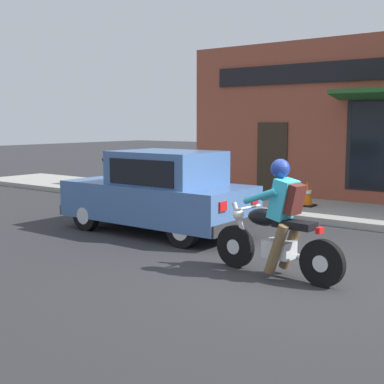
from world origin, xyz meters
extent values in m
plane|color=#2B2B2D|center=(0.00, 0.00, 0.00)|extent=(80.00, 80.00, 0.00)
cube|color=#9E9B93|center=(5.05, 3.00, 0.07)|extent=(2.60, 22.00, 0.14)
cube|color=#2D2319|center=(6.33, 3.89, 1.05)|extent=(0.04, 0.90, 2.10)
cylinder|color=black|center=(-0.05, 0.96, 0.31)|extent=(0.15, 0.63, 0.62)
cylinder|color=silver|center=(-0.05, 0.96, 0.31)|extent=(0.14, 0.23, 0.22)
cylinder|color=black|center=(-0.16, -0.44, 0.31)|extent=(0.15, 0.63, 0.62)
cylinder|color=silver|center=(-0.16, -0.44, 0.31)|extent=(0.14, 0.23, 0.22)
cube|color=silver|center=(-0.11, 0.21, 0.39)|extent=(0.31, 0.42, 0.24)
ellipsoid|color=black|center=(-0.09, 0.46, 0.80)|extent=(0.34, 0.54, 0.24)
cube|color=black|center=(-0.13, -0.02, 0.76)|extent=(0.30, 0.58, 0.10)
cylinder|color=silver|center=(-0.06, 0.86, 0.62)|extent=(0.10, 0.33, 0.68)
cylinder|color=silver|center=(-0.07, 0.74, 0.91)|extent=(0.56, 0.09, 0.04)
sphere|color=silver|center=(-0.05, 0.91, 0.79)|extent=(0.16, 0.16, 0.16)
cylinder|color=silver|center=(0.02, -0.20, 0.29)|extent=(0.12, 0.55, 0.08)
cube|color=red|center=(-0.16, -0.39, 0.73)|extent=(0.12, 0.07, 0.08)
cylinder|color=brown|center=(-0.30, 0.15, 0.43)|extent=(0.17, 0.36, 0.71)
cylinder|color=brown|center=(0.06, 0.12, 0.43)|extent=(0.17, 0.36, 0.71)
cube|color=#33B2D1|center=(-0.12, 0.16, 1.08)|extent=(0.37, 0.35, 0.57)
cylinder|color=#33B2D1|center=(-0.30, 0.41, 1.12)|extent=(0.13, 0.53, 0.26)
cylinder|color=#33B2D1|center=(0.10, 0.38, 1.12)|extent=(0.13, 0.53, 0.26)
sphere|color=navy|center=(-0.11, 0.22, 1.49)|extent=(0.26, 0.26, 0.26)
cube|color=#4C1E19|center=(-0.13, 0.00, 1.10)|extent=(0.30, 0.26, 0.42)
cylinder|color=black|center=(0.44, 4.72, 0.30)|extent=(0.18, 0.60, 0.60)
cylinder|color=silver|center=(0.44, 4.72, 0.30)|extent=(0.20, 0.33, 0.33)
cylinder|color=black|center=(1.88, 4.73, 0.30)|extent=(0.18, 0.60, 0.60)
cylinder|color=silver|center=(1.88, 4.73, 0.30)|extent=(0.20, 0.33, 0.33)
cylinder|color=black|center=(0.45, 2.32, 0.30)|extent=(0.18, 0.60, 0.60)
cylinder|color=silver|center=(0.45, 2.32, 0.30)|extent=(0.20, 0.33, 0.33)
cylinder|color=black|center=(1.89, 2.33, 0.30)|extent=(0.18, 0.60, 0.60)
cylinder|color=silver|center=(1.89, 2.33, 0.30)|extent=(0.20, 0.33, 0.33)
cube|color=#42669E|center=(1.17, 3.53, 0.60)|extent=(1.66, 3.71, 0.70)
cube|color=#42669E|center=(1.17, 3.28, 1.24)|extent=(1.45, 1.91, 0.66)
cube|color=black|center=(1.16, 4.15, 1.19)|extent=(1.33, 0.35, 0.51)
cube|color=black|center=(0.44, 3.27, 1.22)|extent=(0.04, 1.52, 0.46)
cube|color=black|center=(1.89, 3.28, 1.22)|extent=(0.04, 1.52, 0.46)
cube|color=silver|center=(0.65, 5.38, 0.72)|extent=(0.24, 0.04, 0.14)
cube|color=red|center=(0.67, 1.66, 0.74)|extent=(0.20, 0.04, 0.16)
cube|color=silver|center=(1.67, 5.39, 0.72)|extent=(0.24, 0.04, 0.14)
cube|color=red|center=(1.68, 1.67, 0.74)|extent=(0.20, 0.04, 0.16)
cube|color=#28282B|center=(1.16, 5.36, 0.35)|extent=(1.61, 0.13, 0.20)
cube|color=#28282B|center=(1.17, 1.70, 0.35)|extent=(1.61, 0.13, 0.20)
cube|color=black|center=(5.07, 2.24, 0.16)|extent=(0.36, 0.36, 0.04)
cone|color=orange|center=(5.07, 2.24, 0.46)|extent=(0.28, 0.28, 0.56)
cylinder|color=white|center=(5.07, 2.24, 0.48)|extent=(0.20, 0.20, 0.08)
camera|label=1|loc=(-6.48, -3.16, 2.10)|focal=50.00mm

